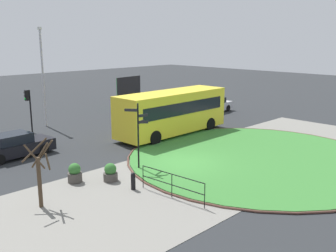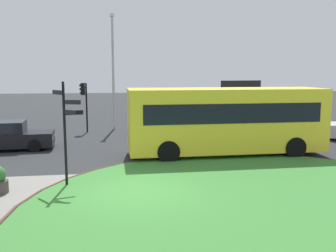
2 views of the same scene
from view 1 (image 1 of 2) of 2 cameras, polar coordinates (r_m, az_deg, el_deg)
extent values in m
plane|color=#282B2D|center=(22.39, 2.15, -5.53)|extent=(120.00, 120.00, 0.00)
cube|color=gray|center=(21.34, 5.46, -6.48)|extent=(32.00, 8.66, 0.02)
cylinder|color=#387A33|center=(23.90, 12.63, -4.52)|extent=(14.97, 14.97, 0.10)
torus|color=brown|center=(23.90, 12.63, -4.51)|extent=(15.28, 15.28, 0.11)
cylinder|color=black|center=(21.01, -4.36, -1.72)|extent=(0.09, 0.09, 3.57)
sphere|color=black|center=(20.63, -4.45, 3.22)|extent=(0.10, 0.10, 0.10)
cube|color=black|center=(20.78, -5.47, 2.32)|extent=(0.43, 0.57, 0.15)
cube|color=black|center=(20.88, -3.63, 1.54)|extent=(0.54, 0.18, 0.15)
cube|color=black|center=(20.81, -3.59, 0.58)|extent=(0.40, 0.36, 0.15)
cube|color=black|center=(21.11, -3.91, 0.62)|extent=(0.59, 0.22, 0.15)
cylinder|color=black|center=(18.64, -5.11, -8.24)|extent=(0.22, 0.22, 0.72)
sphere|color=black|center=(18.50, -5.13, -7.09)|extent=(0.21, 0.21, 0.21)
cube|color=black|center=(17.42, 0.57, -7.05)|extent=(0.30, 3.58, 0.03)
cube|color=black|center=(17.60, 0.57, -8.59)|extent=(0.30, 3.58, 0.03)
cylinder|color=black|center=(18.75, -3.67, -7.43)|extent=(0.04, 0.04, 1.12)
cylinder|color=black|center=(17.62, 0.57, -8.76)|extent=(0.04, 0.04, 1.12)
cylinder|color=black|center=(16.61, 5.38, -10.20)|extent=(0.04, 0.04, 1.12)
cube|color=yellow|center=(28.68, 0.62, 2.14)|extent=(9.28, 2.71, 2.92)
cube|color=black|center=(29.51, -1.22, 3.24)|extent=(8.14, 0.12, 0.88)
cube|color=black|center=(27.73, 2.59, 2.62)|extent=(8.14, 0.12, 0.88)
cube|color=black|center=(32.12, 6.35, 3.47)|extent=(0.05, 2.13, 1.10)
cube|color=black|center=(31.96, 6.40, 5.41)|extent=(0.04, 1.43, 0.28)
cylinder|color=black|center=(31.85, 2.73, 0.93)|extent=(1.00, 0.31, 1.00)
cylinder|color=black|center=(30.35, 6.12, 0.28)|extent=(1.00, 0.31, 1.00)
cylinder|color=black|center=(27.80, -5.39, -0.86)|extent=(1.00, 0.31, 1.00)
cylinder|color=black|center=(26.07, -1.97, -1.73)|extent=(1.00, 0.31, 1.00)
cube|color=black|center=(25.22, -21.42, -3.05)|extent=(4.63, 2.08, 0.72)
cube|color=black|center=(24.98, -21.90, -1.70)|extent=(2.19, 1.71, 0.58)
cube|color=#EAEACC|center=(26.72, -17.67, -1.83)|extent=(0.03, 0.20, 0.12)
cube|color=#EAEACC|center=(25.84, -16.43, -2.23)|extent=(0.03, 0.20, 0.12)
cylinder|color=black|center=(26.60, -19.54, -2.59)|extent=(0.65, 0.26, 0.64)
cylinder|color=black|center=(25.24, -17.71, -3.26)|extent=(0.65, 0.26, 0.64)
cube|color=#B7B7BC|center=(37.87, 6.61, 2.83)|extent=(4.33, 1.87, 0.75)
cube|color=black|center=(37.91, 6.79, 3.78)|extent=(1.93, 1.57, 0.49)
cube|color=#EAEACC|center=(35.88, 5.25, 2.37)|extent=(0.03, 0.20, 0.12)
cube|color=#EAEACC|center=(36.49, 3.97, 2.57)|extent=(0.03, 0.20, 0.12)
cylinder|color=black|center=(36.42, 6.35, 2.08)|extent=(0.65, 0.25, 0.64)
cylinder|color=black|center=(37.33, 4.45, 2.38)|extent=(0.65, 0.25, 0.64)
cylinder|color=black|center=(38.55, 8.69, 2.60)|extent=(0.65, 0.25, 0.64)
cylinder|color=black|center=(39.42, 6.83, 2.88)|extent=(0.65, 0.25, 0.64)
cylinder|color=black|center=(31.13, -19.41, 2.04)|extent=(0.11, 0.11, 3.24)
cube|color=black|center=(30.85, -19.93, 4.23)|extent=(0.26, 0.26, 0.78)
sphere|color=black|center=(30.76, -20.21, 4.64)|extent=(0.16, 0.16, 0.16)
sphere|color=black|center=(30.79, -20.18, 4.19)|extent=(0.16, 0.16, 0.16)
sphere|color=green|center=(30.83, -20.14, 3.74)|extent=(0.16, 0.16, 0.16)
cylinder|color=#B7B7BC|center=(32.63, -17.78, 6.51)|extent=(0.16, 0.16, 7.62)
cylinder|color=silver|center=(32.48, -18.26, 13.40)|extent=(0.32, 0.32, 0.22)
cylinder|color=black|center=(38.08, -6.99, 3.65)|extent=(0.12, 0.12, 2.11)
cylinder|color=black|center=(39.75, -4.56, 4.09)|extent=(0.12, 0.12, 2.11)
cube|color=green|center=(38.76, -5.78, 5.42)|extent=(3.13, 0.47, 2.32)
cube|color=black|center=(38.71, -5.71, 5.41)|extent=(3.22, 0.39, 2.42)
cylinder|color=#47423D|center=(19.89, -8.39, -7.38)|extent=(0.71, 0.71, 0.44)
sphere|color=#33702D|center=(19.75, -8.42, -6.25)|extent=(0.60, 0.60, 0.60)
cylinder|color=#47423D|center=(20.05, -13.43, -7.34)|extent=(0.71, 0.71, 0.50)
sphere|color=#33702D|center=(19.90, -13.50, -6.14)|extent=(0.60, 0.60, 0.60)
cylinder|color=#423323|center=(17.34, -18.25, -7.87)|extent=(0.17, 0.17, 2.21)
cylinder|color=#423323|center=(16.99, -17.16, -5.01)|extent=(0.56, 0.73, 0.98)
cylinder|color=#423323|center=(17.29, -17.63, -3.62)|extent=(0.46, 0.89, 1.15)
cylinder|color=#423323|center=(17.45, -18.95, -3.34)|extent=(1.11, 0.35, 0.97)
cylinder|color=#423323|center=(16.60, -18.93, -4.26)|extent=(0.65, 0.63, 1.05)
cylinder|color=#423323|center=(17.33, -18.22, -4.07)|extent=(0.64, 0.57, 1.11)
camera|label=2|loc=(15.39, 35.09, -0.96)|focal=40.53mm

